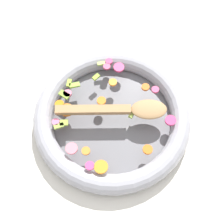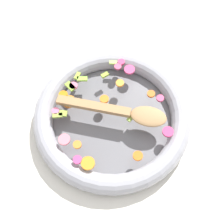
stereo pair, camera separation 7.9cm
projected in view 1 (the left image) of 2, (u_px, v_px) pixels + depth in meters
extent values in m
plane|color=silver|center=(112.00, 121.00, 0.83)|extent=(4.00, 4.00, 0.00)
cylinder|color=slate|center=(112.00, 120.00, 0.83)|extent=(0.36, 0.36, 0.01)
torus|color=#9E9EA5|center=(112.00, 116.00, 0.81)|extent=(0.41, 0.41, 0.05)
cylinder|color=orange|center=(113.00, 82.00, 0.83)|extent=(0.03, 0.03, 0.01)
cylinder|color=orange|center=(101.00, 101.00, 0.80)|extent=(0.02, 0.02, 0.01)
cylinder|color=orange|center=(86.00, 151.00, 0.74)|extent=(0.03, 0.03, 0.01)
cylinder|color=orange|center=(148.00, 150.00, 0.74)|extent=(0.03, 0.03, 0.01)
cylinder|color=orange|center=(101.00, 167.00, 0.72)|extent=(0.04, 0.04, 0.01)
cylinder|color=orange|center=(145.00, 87.00, 0.82)|extent=(0.03, 0.03, 0.01)
cylinder|color=orange|center=(60.00, 104.00, 0.79)|extent=(0.03, 0.03, 0.01)
cylinder|color=orange|center=(67.00, 110.00, 0.79)|extent=(0.05, 0.05, 0.01)
cube|color=#88B63A|center=(64.00, 95.00, 0.81)|extent=(0.02, 0.03, 0.01)
cube|color=#90AF39|center=(96.00, 77.00, 0.83)|extent=(0.02, 0.02, 0.01)
cube|color=#9CBB4F|center=(133.00, 113.00, 0.78)|extent=(0.03, 0.01, 0.01)
cube|color=#96AF46|center=(59.00, 126.00, 0.77)|extent=(0.03, 0.02, 0.01)
cube|color=#B7DB63|center=(101.00, 64.00, 0.85)|extent=(0.02, 0.02, 0.01)
cube|color=#91C841|center=(75.00, 85.00, 0.82)|extent=(0.03, 0.03, 0.01)
cube|color=#9BC23C|center=(69.00, 83.00, 0.82)|extent=(0.02, 0.02, 0.01)
cube|color=#95AF3F|center=(64.00, 123.00, 0.77)|extent=(0.02, 0.03, 0.01)
cylinder|color=pink|center=(56.00, 122.00, 0.77)|extent=(0.03, 0.03, 0.01)
cylinder|color=#D53D68|center=(155.00, 90.00, 0.81)|extent=(0.02, 0.02, 0.01)
cylinder|color=#DD4B70|center=(107.00, 67.00, 0.85)|extent=(0.02, 0.02, 0.01)
cylinder|color=#E2427F|center=(90.00, 166.00, 0.72)|extent=(0.03, 0.03, 0.01)
cylinder|color=#CF3B6D|center=(119.00, 67.00, 0.85)|extent=(0.04, 0.04, 0.01)
cylinder|color=#DA6D87|center=(68.00, 94.00, 0.81)|extent=(0.02, 0.02, 0.01)
cylinder|color=#ED7483|center=(72.00, 149.00, 0.74)|extent=(0.04, 0.04, 0.01)
cylinder|color=#D93268|center=(170.00, 120.00, 0.77)|extent=(0.04, 0.04, 0.01)
cylinder|color=#CF3567|center=(109.00, 62.00, 0.86)|extent=(0.02, 0.02, 0.01)
cube|color=#A87F51|center=(93.00, 110.00, 0.78)|extent=(0.12, 0.17, 0.01)
ellipsoid|color=#A87F51|center=(149.00, 109.00, 0.78)|extent=(0.09, 0.11, 0.01)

